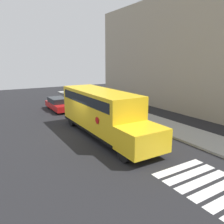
% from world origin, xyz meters
% --- Properties ---
extents(ground_plane, '(60.00, 60.00, 0.00)m').
position_xyz_m(ground_plane, '(0.00, 0.00, 0.00)').
color(ground_plane, black).
extents(sidewalk_strip, '(44.00, 3.00, 0.15)m').
position_xyz_m(sidewalk_strip, '(0.00, 6.50, 0.07)').
color(sidewalk_strip, '#9E9E99').
rests_on(sidewalk_strip, ground).
extents(building_backdrop, '(32.00, 4.00, 12.03)m').
position_xyz_m(building_backdrop, '(0.00, 13.00, 6.01)').
color(building_backdrop, '#9E937F').
rests_on(building_backdrop, ground).
extents(crosswalk_stripes, '(4.70, 3.20, 0.01)m').
position_xyz_m(crosswalk_stripes, '(9.65, 2.00, 0.00)').
color(crosswalk_stripes, white).
rests_on(crosswalk_stripes, ground).
extents(school_bus, '(10.06, 2.57, 3.22)m').
position_xyz_m(school_bus, '(1.06, 1.11, 1.82)').
color(school_bus, yellow).
rests_on(school_bus, ground).
extents(parked_car, '(4.63, 1.71, 1.34)m').
position_xyz_m(parked_car, '(-8.55, 0.90, 0.67)').
color(parked_car, red).
rests_on(parked_car, ground).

